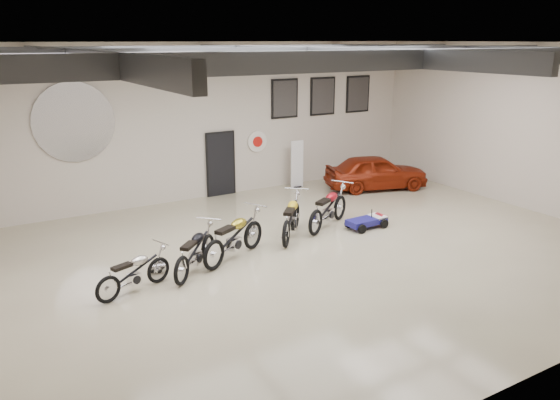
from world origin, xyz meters
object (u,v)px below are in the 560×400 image
motorcycle_red (328,207)px  go_kart (370,218)px  motorcycle_black (195,250)px  motorcycle_silver (134,272)px  motorcycle_gold (234,236)px  vintage_car (376,172)px  banner_stand (297,163)px  motorcycle_yellow (291,217)px

motorcycle_red → go_kart: motorcycle_red is taller
motorcycle_black → motorcycle_silver: bearing=148.8°
motorcycle_black → motorcycle_gold: bearing=-30.2°
motorcycle_red → vintage_car: vintage_car is taller
banner_stand → motorcycle_silver: banner_stand is taller
banner_stand → motorcycle_yellow: size_ratio=0.80×
motorcycle_silver → vintage_car: bearing=2.1°
motorcycle_silver → vintage_car: 10.42m
motorcycle_black → motorcycle_yellow: size_ratio=0.92×
motorcycle_black → vintage_car: 8.92m
banner_stand → motorcycle_gold: size_ratio=0.78×
motorcycle_gold → vintage_car: 7.81m
motorcycle_yellow → go_kart: bearing=-59.3°
motorcycle_yellow → motorcycle_red: motorcycle_red is taller
motorcycle_yellow → vintage_car: bearing=-21.0°
motorcycle_yellow → vintage_car: 5.79m
go_kart → vintage_car: (2.83, 3.11, 0.35)m
banner_stand → vintage_car: (2.28, -1.58, -0.27)m
banner_stand → motorcycle_yellow: 5.13m
motorcycle_silver → motorcycle_red: motorcycle_red is taller
motorcycle_gold → go_kart: motorcycle_gold is taller
motorcycle_gold → vintage_car: (7.11, 3.24, 0.03)m
motorcycle_silver → motorcycle_black: motorcycle_black is taller
banner_stand → motorcycle_gold: bearing=-131.0°
go_kart → motorcycle_black: bearing=-177.9°
motorcycle_silver → go_kart: (6.86, 0.71, -0.20)m
banner_stand → motorcycle_silver: (-7.41, -5.40, -0.41)m
motorcycle_red → go_kart: size_ratio=1.54×
motorcycle_silver → motorcycle_gold: size_ratio=0.80×
banner_stand → motorcycle_black: size_ratio=0.87×
vintage_car → banner_stand: bearing=72.7°
motorcycle_gold → motorcycle_red: (3.27, 0.74, -0.00)m
vintage_car → motorcycle_silver: bearing=129.0°
motorcycle_yellow → motorcycle_red: bearing=-41.4°
vintage_car → go_kart: bearing=155.2°
motorcycle_gold → motorcycle_red: motorcycle_gold is taller
motorcycle_yellow → go_kart: (2.32, -0.45, -0.31)m
motorcycle_black → go_kart: bearing=-39.2°
motorcycle_red → vintage_car: bearing=4.2°
motorcycle_yellow → motorcycle_gold: bearing=148.2°
banner_stand → go_kart: 4.76m
motorcycle_red → go_kart: 1.22m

